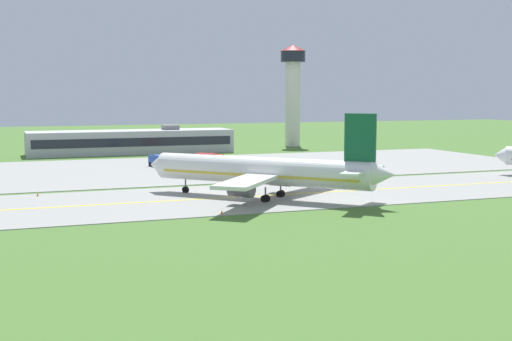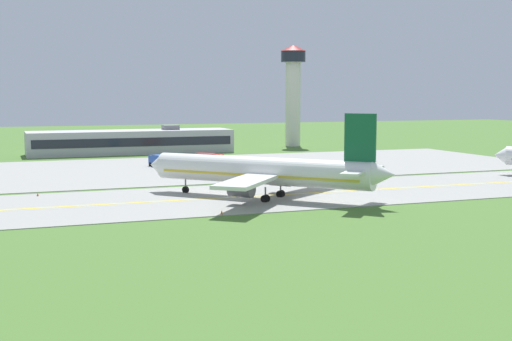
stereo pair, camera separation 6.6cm
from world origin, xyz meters
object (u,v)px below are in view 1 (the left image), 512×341
airplane_lead (264,171)px  service_truck_catering (159,160)px  service_truck_baggage (209,158)px  control_tower (293,86)px  service_truck_fuel (369,156)px

airplane_lead → service_truck_catering: (-4.54, 49.29, -2.60)m
service_truck_baggage → service_truck_catering: same height
airplane_lead → service_truck_baggage: 49.49m
service_truck_catering → control_tower: (50.37, 44.69, 16.20)m
airplane_lead → service_truck_baggage: bearing=82.5°
service_truck_catering → airplane_lead: bearing=-84.7°
service_truck_baggage → service_truck_catering: (-10.98, 0.29, 0.00)m
service_truck_fuel → control_tower: bearing=85.9°
service_truck_fuel → control_tower: (3.74, 51.59, 16.20)m
airplane_lead → control_tower: size_ratio=1.08×
control_tower → service_truck_baggage: bearing=-131.2°
airplane_lead → service_truck_baggage: (6.44, 49.00, -2.60)m
airplane_lead → service_truck_catering: 49.57m
airplane_lead → control_tower: 105.43m
service_truck_baggage → service_truck_fuel: (35.65, -6.61, 0.00)m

